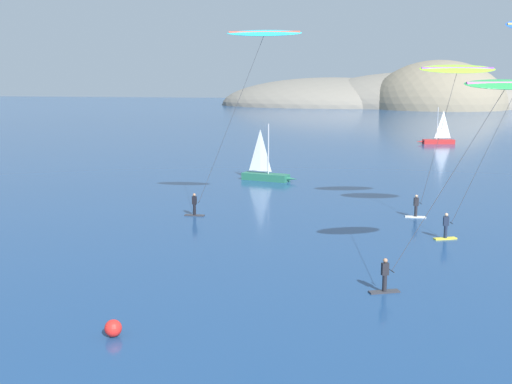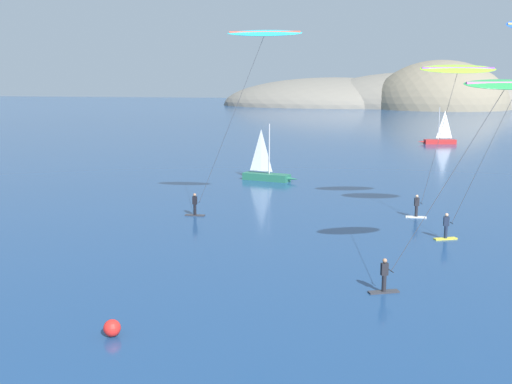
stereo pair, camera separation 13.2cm
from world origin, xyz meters
The scene contains 7 objects.
headland_island centered at (10.97, 218.44, 0.00)m, with size 112.92×65.51×31.68m.
sailboat_near centered at (-0.84, 48.70, 0.64)m, with size 5.95×2.56×5.70m.
sailboat_far centered at (18.15, 89.30, 0.64)m, with size 5.96×2.44×5.70m.
kitesurfer_lime centered at (15.39, 34.69, 10.12)m, with size 6.13×2.97×11.22m.
kitesurfer_green centered at (15.87, 18.64, 9.09)m, with size 8.47×4.57×10.24m.
kitesurfer_cyan centered at (1.60, 31.75, 12.30)m, with size 8.67×1.95×13.66m.
marker_buoy centered at (0.39, 8.72, 0.35)m, with size 0.70×0.70×0.70m, color red.
Camera 1 is at (10.97, -13.89, 10.27)m, focal length 45.00 mm.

